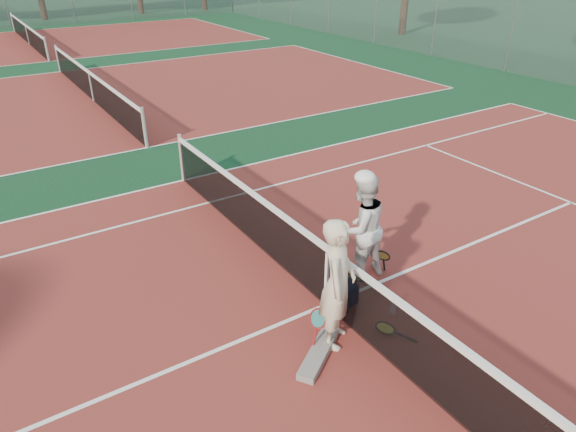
{
  "coord_description": "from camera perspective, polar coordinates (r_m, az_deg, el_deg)",
  "views": [
    {
      "loc": [
        -3.82,
        -4.9,
        4.81
      ],
      "look_at": [
        0.0,
        1.05,
        1.05
      ],
      "focal_mm": 32.0,
      "sensor_mm": 36.0,
      "label": 1
    }
  ],
  "objects": [
    {
      "name": "net_far_b",
      "position": [
        32.41,
        -26.98,
        17.54
      ],
      "size": [
        0.1,
        10.98,
        1.02
      ],
      "primitive_type": null,
      "color": "black",
      "rests_on": "ground"
    },
    {
      "name": "sports_bag_purple",
      "position": [
        7.75,
        5.58,
        -9.22
      ],
      "size": [
        0.42,
        0.42,
        0.28
      ],
      "primitive_type": "cube",
      "rotation": [
        0.0,
        0.0,
        -0.8
      ],
      "color": "black",
      "rests_on": "ground"
    },
    {
      "name": "ground",
      "position": [
        7.86,
        4.21,
        -9.84
      ],
      "size": [
        130.0,
        130.0,
        0.0
      ],
      "primitive_type": "plane",
      "color": "#0D321A",
      "rests_on": "ground"
    },
    {
      "name": "player_b",
      "position": [
        8.09,
        8.14,
        -1.26
      ],
      "size": [
        0.88,
        0.7,
        1.78
      ],
      "primitive_type": "imported",
      "rotation": [
        0.0,
        0.0,
        3.12
      ],
      "color": "silver",
      "rests_on": "ground"
    },
    {
      "name": "court_main",
      "position": [
        7.86,
        4.21,
        -9.82
      ],
      "size": [
        23.77,
        10.97,
        0.01
      ],
      "primitive_type": "cube",
      "color": "maroon",
      "rests_on": "ground"
    },
    {
      "name": "fence_back",
      "position": [
        39.23,
        -28.88,
        19.98
      ],
      "size": [
        32.0,
        0.06,
        3.0
      ],
      "primitive_type": null,
      "color": "slate",
      "rests_on": "ground"
    },
    {
      "name": "racket_spare",
      "position": [
        7.44,
        10.76,
        -12.29
      ],
      "size": [
        0.53,
        0.65,
        0.11
      ],
      "primitive_type": null,
      "rotation": [
        0.0,
        0.0,
        2.1
      ],
      "color": "black",
      "rests_on": "ground"
    },
    {
      "name": "court_far_a",
      "position": [
        19.4,
        -20.76,
        11.87
      ],
      "size": [
        23.77,
        10.97,
        0.01
      ],
      "primitive_type": "cube",
      "color": "maroon",
      "rests_on": "ground"
    },
    {
      "name": "racket_black_held",
      "position": [
        8.41,
        10.41,
        -5.21
      ],
      "size": [
        0.41,
        0.4,
        0.54
      ],
      "primitive_type": null,
      "rotation": [
        0.0,
        0.0,
        3.7
      ],
      "color": "black",
      "rests_on": "ground"
    },
    {
      "name": "player_a",
      "position": [
        6.7,
        5.54,
        -7.5
      ],
      "size": [
        0.8,
        0.8,
        1.87
      ],
      "primitive_type": "imported",
      "rotation": [
        0.0,
        0.0,
        0.78
      ],
      "color": "beige",
      "rests_on": "ground"
    },
    {
      "name": "sports_bag_navy",
      "position": [
        7.79,
        6.11,
        -8.83
      ],
      "size": [
        0.47,
        0.37,
        0.33
      ],
      "primitive_type": "cube",
      "rotation": [
        0.0,
        0.0,
        0.21
      ],
      "color": "black",
      "rests_on": "ground"
    },
    {
      "name": "net_cover_canvas",
      "position": [
        6.98,
        3.39,
        -15.04
      ],
      "size": [
        0.95,
        0.75,
        0.1
      ],
      "primitive_type": "cube",
      "rotation": [
        0.0,
        0.0,
        0.6
      ],
      "color": "slate",
      "rests_on": "ground"
    },
    {
      "name": "racket_red",
      "position": [
        7.0,
        3.31,
        -12.33
      ],
      "size": [
        0.36,
        0.36,
        0.57
      ],
      "primitive_type": null,
      "rotation": [
        0.0,
        0.0,
        0.55
      ],
      "color": "maroon",
      "rests_on": "ground"
    },
    {
      "name": "net_far_a",
      "position": [
        19.28,
        -21.01,
        13.31
      ],
      "size": [
        0.1,
        10.98,
        1.02
      ],
      "primitive_type": null,
      "color": "black",
      "rests_on": "ground"
    },
    {
      "name": "fence_right",
      "position": [
        23.23,
        27.83,
        16.77
      ],
      "size": [
        0.06,
        54.5,
        3.0
      ],
      "primitive_type": null,
      "rotation": [
        0.0,
        0.0,
        1.57
      ],
      "color": "slate",
      "rests_on": "ground"
    },
    {
      "name": "water_bottle",
      "position": [
        7.75,
        11.64,
        -9.67
      ],
      "size": [
        0.09,
        0.09,
        0.3
      ],
      "primitive_type": "cylinder",
      "color": "#C9DDFF",
      "rests_on": "ground"
    },
    {
      "name": "net_main",
      "position": [
        7.56,
        4.35,
        -6.78
      ],
      "size": [
        0.1,
        10.98,
        1.02
      ],
      "primitive_type": null,
      "color": "black",
      "rests_on": "ground"
    },
    {
      "name": "court_far_b",
      "position": [
        32.49,
        -26.78,
        16.67
      ],
      "size": [
        23.77,
        10.97,
        0.01
      ],
      "primitive_type": "cube",
      "color": "maroon",
      "rests_on": "ground"
    }
  ]
}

